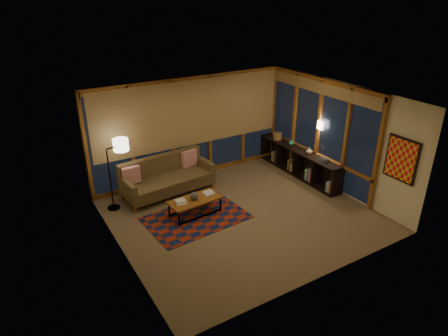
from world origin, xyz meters
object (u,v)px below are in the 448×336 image
bookshelf (298,162)px  floor_lamp (110,177)px  coffee_table (195,207)px  sofa (168,177)px

bookshelf → floor_lamp: bearing=170.7°
floor_lamp → bookshelf: bearing=-25.7°
coffee_table → bookshelf: bookshelf is taller
bookshelf → coffee_table: bearing=-172.7°
coffee_table → floor_lamp: (-1.50, 1.23, 0.62)m
sofa → bookshelf: sofa is taller
sofa → bookshelf: bearing=-17.7°
sofa → floor_lamp: size_ratio=1.37×
sofa → coffee_table: (0.11, -1.22, -0.26)m
bookshelf → sofa: bearing=167.4°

